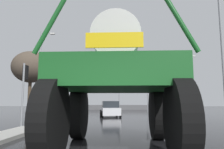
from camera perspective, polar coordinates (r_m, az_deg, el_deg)
ground_plane at (r=20.71m, az=0.83°, el=-11.24°), size 120.00×120.00×0.00m
oversize_sprayer at (r=6.88m, az=1.22°, el=-2.21°), size 4.07×5.38×4.08m
sedan_ahead at (r=21.93m, az=-0.51°, el=-9.16°), size 2.31×4.29×1.52m
traffic_signal_near_left at (r=13.84m, az=-22.08°, el=-1.43°), size 0.24×0.54×3.70m
traffic_signal_near_right at (r=13.07m, az=16.67°, el=-0.83°), size 0.24×0.54×3.86m
traffic_signal_far_left at (r=31.89m, az=9.30°, el=-4.55°), size 0.24×0.55×3.99m
traffic_signal_far_right at (r=31.63m, az=1.87°, el=-4.64°), size 0.24×0.55×3.98m
streetlight_near_right at (r=16.40m, az=27.47°, el=5.42°), size 1.55×0.24×8.76m
streetlight_far_left at (r=24.24m, az=-18.36°, el=1.44°), size 1.60×0.24×9.06m
streetlight_far_right at (r=29.05m, az=18.57°, el=-1.41°), size 1.77×0.24×7.58m
bare_tree_left at (r=23.47m, az=-20.66°, el=1.79°), size 3.75×3.75×6.56m
roadside_barrier at (r=41.98m, az=1.46°, el=-8.67°), size 25.44×0.24×0.90m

